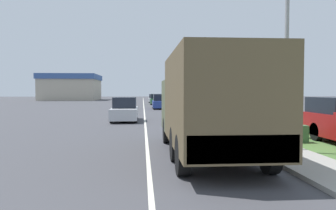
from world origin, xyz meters
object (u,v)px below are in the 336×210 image
(car_nearest_ahead, at_px, (125,110))
(car_fourth_ahead, at_px, (153,99))
(car_second_ahead, at_px, (161,102))
(military_truck, at_px, (209,102))
(car_third_ahead, at_px, (156,100))
(lamp_post, at_px, (281,24))

(car_nearest_ahead, height_order, car_fourth_ahead, car_nearest_ahead)
(car_second_ahead, xyz_separation_m, car_fourth_ahead, (-0.14, 22.13, -0.08))
(military_truck, relative_size, car_fourth_ahead, 1.93)
(car_second_ahead, distance_m, car_third_ahead, 13.00)
(military_truck, xyz_separation_m, car_third_ahead, (-0.02, 41.75, -1.00))
(car_fourth_ahead, xyz_separation_m, lamp_post, (2.69, -50.28, 3.69))
(military_truck, relative_size, lamp_post, 1.08)
(car_third_ahead, height_order, lamp_post, lamp_post)
(car_third_ahead, relative_size, lamp_post, 0.56)
(car_third_ahead, bearing_deg, car_nearest_ahead, -96.63)
(car_third_ahead, xyz_separation_m, car_fourth_ahead, (-0.06, 9.12, -0.04))
(military_truck, relative_size, car_second_ahead, 1.63)
(car_third_ahead, distance_m, lamp_post, 41.40)
(military_truck, bearing_deg, car_nearest_ahead, 104.57)
(car_nearest_ahead, bearing_deg, lamp_post, -64.21)
(car_nearest_ahead, bearing_deg, military_truck, -75.43)
(car_fourth_ahead, bearing_deg, car_third_ahead, -89.62)
(car_nearest_ahead, distance_m, lamp_post, 14.20)
(car_nearest_ahead, relative_size, lamp_post, 0.64)
(car_second_ahead, xyz_separation_m, car_third_ahead, (-0.08, 13.00, -0.03))
(car_nearest_ahead, relative_size, car_third_ahead, 1.15)
(military_truck, height_order, car_second_ahead, military_truck)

